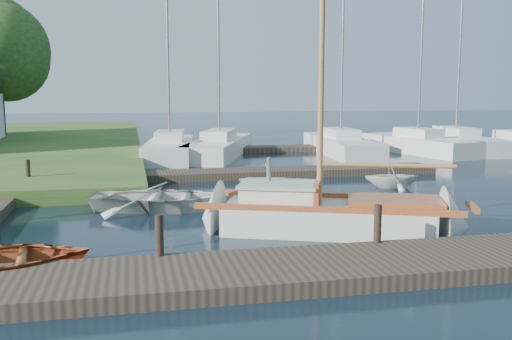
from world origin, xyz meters
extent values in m
plane|color=black|center=(0.00, 0.00, 0.00)|extent=(160.00, 160.00, 0.00)
cube|color=#322720|center=(0.00, -6.00, 0.15)|extent=(18.00, 2.20, 0.30)
cube|color=#322720|center=(2.00, 6.50, 0.15)|extent=(14.00, 1.60, 0.30)
cube|color=#322720|center=(10.00, 16.00, 0.15)|extent=(30.00, 1.60, 0.30)
cylinder|color=black|center=(-3.00, -5.00, 0.70)|extent=(0.16, 0.16, 0.80)
cylinder|color=black|center=(1.50, -5.00, 0.70)|extent=(0.16, 0.16, 0.80)
cylinder|color=black|center=(-7.00, 5.00, 0.70)|extent=(0.16, 0.16, 0.80)
cube|color=silver|center=(1.19, -2.75, 0.23)|extent=(5.39, 3.70, 0.90)
cone|color=silver|center=(4.03, -3.88, 0.23)|extent=(1.93, 2.30, 1.96)
cone|color=silver|center=(-1.55, -1.66, 0.23)|extent=(1.65, 2.19, 1.96)
cube|color=brown|center=(1.54, -1.88, 0.74)|extent=(5.81, 2.40, 0.14)
cube|color=brown|center=(0.85, -3.63, 0.74)|extent=(5.81, 2.40, 0.14)
cube|color=brown|center=(4.35, -4.01, 0.74)|extent=(0.52, 1.07, 0.14)
cube|color=silver|center=(0.08, -2.31, 0.90)|extent=(2.19, 1.97, 0.44)
cube|color=#A9C0A2|center=(0.08, -2.31, 1.15)|extent=(2.32, 2.09, 0.08)
cube|color=brown|center=(0.96, -2.66, 0.98)|extent=(0.63, 1.35, 0.60)
cylinder|color=slate|center=(-0.09, -1.92, 1.48)|extent=(0.12, 0.12, 0.60)
cube|color=brown|center=(2.68, -3.34, 0.78)|extent=(2.60, 2.21, 0.20)
cylinder|color=#A1633A|center=(1.01, -2.68, 4.88)|extent=(0.14, 0.14, 8.40)
cylinder|color=#A1633A|center=(2.49, -3.27, 1.68)|extent=(3.01, 1.27, 0.10)
imported|color=silver|center=(-2.63, 0.83, 0.43)|extent=(4.65, 3.76, 0.85)
imported|color=silver|center=(1.12, 2.97, 0.54)|extent=(2.42, 2.22, 1.09)
imported|color=silver|center=(5.65, 2.88, 0.52)|extent=(2.19, 1.96, 1.04)
cube|color=silver|center=(-1.52, 13.96, 0.45)|extent=(3.27, 8.51, 0.90)
cube|color=silver|center=(-1.52, 13.96, 1.15)|extent=(1.77, 3.06, 0.50)
cylinder|color=slate|center=(-1.52, 13.96, 5.89)|extent=(0.12, 0.12, 9.98)
cube|color=silver|center=(1.15, 14.37, 0.45)|extent=(5.26, 9.64, 0.90)
cube|color=silver|center=(1.15, 14.37, 1.15)|extent=(2.43, 3.59, 0.50)
cylinder|color=slate|center=(1.15, 14.37, 5.85)|extent=(0.12, 0.12, 9.89)
cube|color=silver|center=(7.89, 13.97, 0.45)|extent=(2.92, 9.16, 0.90)
cube|color=silver|center=(7.89, 13.97, 1.15)|extent=(1.65, 3.26, 0.50)
cylinder|color=slate|center=(7.89, 13.97, 6.98)|extent=(0.12, 0.12, 12.16)
cube|color=silver|center=(12.27, 13.41, 0.45)|extent=(3.75, 8.14, 0.90)
cube|color=silver|center=(12.27, 13.41, 1.15)|extent=(1.93, 2.98, 0.50)
cylinder|color=slate|center=(12.27, 13.41, 5.22)|extent=(0.12, 0.12, 8.64)
cube|color=silver|center=(14.94, 13.92, 0.45)|extent=(2.24, 8.27, 0.90)
cube|color=silver|center=(14.94, 13.92, 1.15)|extent=(1.41, 2.90, 0.50)
cylinder|color=slate|center=(14.94, 13.92, 6.57)|extent=(0.12, 0.12, 11.33)
cylinder|color=#332114|center=(-12.00, 26.00, 2.34)|extent=(0.36, 0.36, 3.67)
sphere|color=#203C15|center=(-11.50, 25.70, 5.60)|extent=(5.71, 5.71, 5.71)
camera|label=1|loc=(-3.48, -15.80, 3.43)|focal=40.00mm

